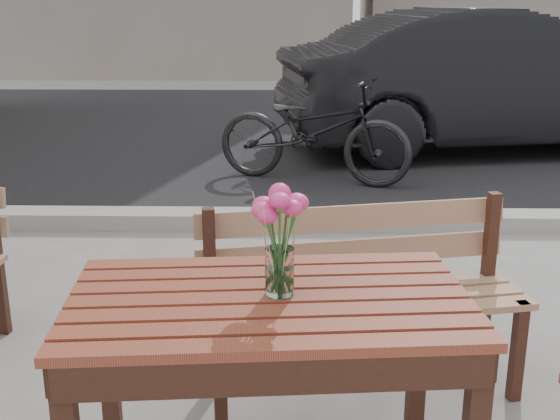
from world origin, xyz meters
name	(u,v)px	position (x,y,z in m)	size (l,w,h in m)	color
street	(308,161)	(0.00, 5.06, 0.03)	(30.00, 8.12, 0.12)	black
main_table	(269,333)	(-0.22, 0.05, 0.63)	(1.28, 0.82, 0.76)	brown
main_bench	(360,277)	(0.13, 0.81, 0.51)	(1.41, 0.67, 0.84)	#9E7052
main_vase	(280,227)	(-0.18, 0.07, 0.97)	(0.19, 0.19, 0.35)	white
parked_car	(495,81)	(2.03, 5.82, 0.76)	(1.61, 4.62, 1.52)	black
bicycle	(313,130)	(0.03, 4.36, 0.48)	(0.63, 1.81, 0.95)	black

